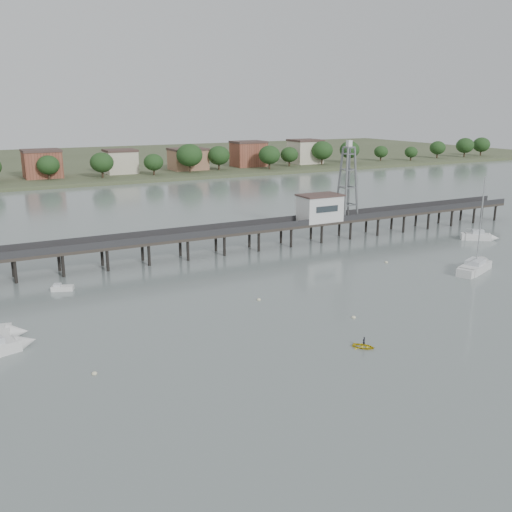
{
  "coord_description": "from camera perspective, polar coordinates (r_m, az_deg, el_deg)",
  "views": [
    {
      "loc": [
        -37.51,
        -31.92,
        26.17
      ],
      "look_at": [
        1.38,
        42.0,
        4.0
      ],
      "focal_mm": 40.0,
      "sensor_mm": 36.0,
      "label": 1
    }
  ],
  "objects": [
    {
      "name": "ground_plane",
      "position": [
        55.78,
        19.81,
        -14.08
      ],
      "size": [
        500.0,
        500.0,
        0.0
      ],
      "primitive_type": "plane",
      "color": "slate",
      "rests_on": "ground"
    },
    {
      "name": "pier",
      "position": [
        101.77,
        -5.42,
        2.1
      ],
      "size": [
        150.0,
        5.0,
        5.5
      ],
      "color": "#2D2823",
      "rests_on": "ground"
    },
    {
      "name": "pier_building",
      "position": [
        112.86,
        6.39,
        4.82
      ],
      "size": [
        8.4,
        5.4,
        5.3
      ],
      "color": "silver",
      "rests_on": "ground"
    },
    {
      "name": "lattice_tower",
      "position": [
        115.93,
        9.14,
        7.21
      ],
      "size": [
        3.2,
        3.2,
        15.5
      ],
      "color": "slate",
      "rests_on": "ground"
    },
    {
      "name": "sailboat_a",
      "position": [
        68.69,
        -24.05,
        -8.32
      ],
      "size": [
        8.31,
        4.46,
        13.2
      ],
      "rotation": [
        0.0,
        0.0,
        0.28
      ],
      "color": "white",
      "rests_on": "ground"
    },
    {
      "name": "sailboat_d",
      "position": [
        100.59,
        21.39,
        -0.89
      ],
      "size": [
        10.34,
        6.38,
        16.31
      ],
      "rotation": [
        0.0,
        0.0,
        0.38
      ],
      "color": "white",
      "rests_on": "ground"
    },
    {
      "name": "sailboat_e",
      "position": [
        122.68,
        21.7,
        1.79
      ],
      "size": [
        6.54,
        5.44,
        11.15
      ],
      "rotation": [
        0.0,
        0.0,
        -0.62
      ],
      "color": "white",
      "rests_on": "ground"
    },
    {
      "name": "white_tender",
      "position": [
        87.74,
        -18.85,
        -3.06
      ],
      "size": [
        3.33,
        2.3,
        1.2
      ],
      "rotation": [
        0.0,
        0.0,
        -0.37
      ],
      "color": "white",
      "rests_on": "ground"
    },
    {
      "name": "yellow_dinghy",
      "position": [
        65.41,
        10.7,
        -9.0
      ],
      "size": [
        1.69,
        1.53,
        2.48
      ],
      "primitive_type": "imported",
      "rotation": [
        0.0,
        0.0,
        0.69
      ],
      "color": "yellow",
      "rests_on": "ground"
    },
    {
      "name": "dinghy_occupant",
      "position": [
        65.41,
        10.7,
        -9.0
      ],
      "size": [
        0.53,
        1.08,
        0.25
      ],
      "primitive_type": "imported",
      "rotation": [
        0.0,
        0.0,
        3.3
      ],
      "color": "black",
      "rests_on": "ground"
    },
    {
      "name": "mooring_buoys",
      "position": [
        77.34,
        4.33,
        -4.9
      ],
      "size": [
        86.08,
        19.6,
        0.39
      ],
      "color": "beige",
      "rests_on": "ground"
    },
    {
      "name": "far_shore",
      "position": [
        275.28,
        -19.96,
        8.73
      ],
      "size": [
        500.0,
        170.0,
        10.4
      ],
      "color": "#475133",
      "rests_on": "ground"
    }
  ]
}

